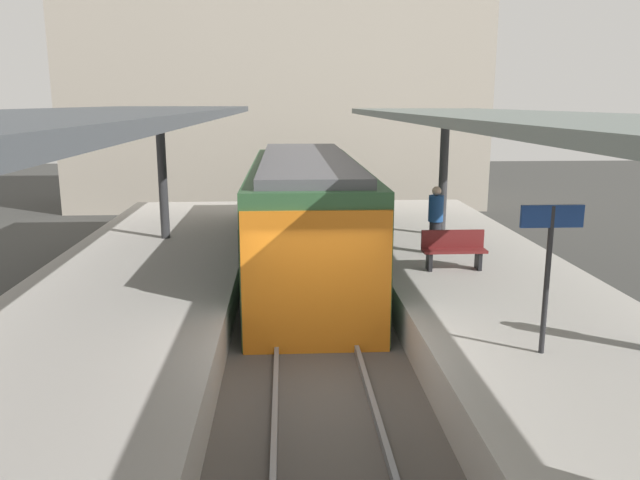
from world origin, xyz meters
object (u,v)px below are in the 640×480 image
(platform_bench, at_px, (454,248))
(platform_sign, at_px, (550,246))
(commuter_train, at_px, (306,218))
(passenger_near_bench, at_px, (436,219))

(platform_bench, height_order, platform_sign, platform_sign)
(commuter_train, relative_size, platform_sign, 4.61)
(platform_sign, bearing_deg, passenger_near_bench, 91.13)
(commuter_train, distance_m, platform_sign, 7.89)
(platform_bench, xyz_separation_m, platform_sign, (0.06, -4.75, 1.16))
(platform_sign, xyz_separation_m, passenger_near_bench, (-0.12, 6.22, -0.77))
(platform_sign, distance_m, passenger_near_bench, 6.27)
(commuter_train, height_order, platform_bench, commuter_train)
(platform_sign, height_order, passenger_near_bench, platform_sign)
(platform_bench, bearing_deg, commuter_train, 142.86)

